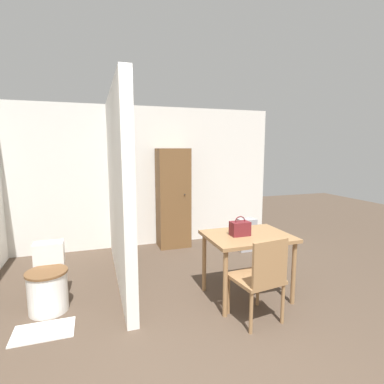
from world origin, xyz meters
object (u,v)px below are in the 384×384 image
Objects in this scene: wooden_chair at (260,276)px; toilet at (48,284)px; handbag at (240,228)px; space_heater at (247,235)px; wooden_cabinet at (173,198)px; dining_table at (248,243)px.

toilet is (-2.08, 0.96, -0.21)m from wooden_chair.
wooden_chair is 3.95× the size of handbag.
handbag is 0.41× the size of space_heater.
space_heater is at bearing 58.39° from handbag.
toilet is at bearing 147.36° from wooden_chair.
toilet is at bearing -138.14° from wooden_cabinet.
wooden_cabinet is at bearing 86.68° from wooden_chair.
handbag is at bearing -121.61° from space_heater.
wooden_chair is at bearing -24.79° from toilet.
handbag reaches higher than wooden_chair.
space_heater is (1.14, -0.65, -0.60)m from wooden_cabinet.
dining_table is 1.73× the size of space_heater.
dining_table is at bearing 67.70° from wooden_chair.
dining_table reaches higher than space_heater.
handbag reaches higher than space_heater.
handbag is 2.13m from wooden_cabinet.
wooden_chair reaches higher than toilet.
wooden_cabinet is 1.45m from space_heater.
wooden_cabinet reaches higher than dining_table.
dining_table is 2.29m from toilet.
dining_table is 0.21m from handbag.
wooden_cabinet is (-0.21, 2.64, 0.39)m from wooden_chair.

